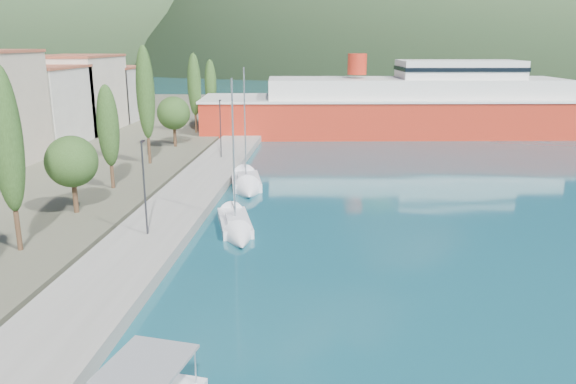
{
  "coord_description": "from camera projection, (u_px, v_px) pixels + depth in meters",
  "views": [
    {
      "loc": [
        2.68,
        -20.42,
        12.82
      ],
      "look_at": [
        0.0,
        14.0,
        3.5
      ],
      "focal_mm": 35.0,
      "sensor_mm": 36.0,
      "label": 1
    }
  ],
  "objects": [
    {
      "name": "lamp_posts",
      "position": [
        149.0,
        181.0,
        36.15
      ],
      "size": [
        0.15,
        47.34,
        6.06
      ],
      "color": "#2D2D33",
      "rests_on": "quay"
    },
    {
      "name": "sailboat_near",
      "position": [
        237.0,
        232.0,
        38.11
      ],
      "size": [
        4.03,
        8.09,
        11.26
      ],
      "color": "silver",
      "rests_on": "ground"
    },
    {
      "name": "ferry",
      "position": [
        415.0,
        109.0,
        78.98
      ],
      "size": [
        60.05,
        17.95,
        11.75
      ],
      "color": "red",
      "rests_on": "ground"
    },
    {
      "name": "town_buildings",
      "position": [
        5.0,
        111.0,
        59.67
      ],
      "size": [
        9.2,
        69.2,
        11.3
      ],
      "color": "beige",
      "rests_on": "land_strip"
    },
    {
      "name": "quay",
      "position": [
        196.0,
        188.0,
        48.79
      ],
      "size": [
        5.0,
        88.0,
        0.8
      ],
      "primitive_type": "cube",
      "color": "gray",
      "rests_on": "ground"
    },
    {
      "name": "sailboat_mid",
      "position": [
        247.0,
        187.0,
        49.51
      ],
      "size": [
        4.11,
        8.26,
        11.62
      ],
      "color": "silver",
      "rests_on": "ground"
    },
    {
      "name": "ground",
      "position": [
        321.0,
        94.0,
        138.7
      ],
      "size": [
        1400.0,
        1400.0,
        0.0
      ],
      "primitive_type": "plane",
      "color": "#154D5A"
    },
    {
      "name": "tree_row",
      "position": [
        139.0,
        116.0,
        53.74
      ],
      "size": [
        3.85,
        63.76,
        11.76
      ],
      "color": "#47301E",
      "rests_on": "land_strip"
    }
  ]
}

